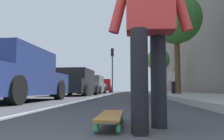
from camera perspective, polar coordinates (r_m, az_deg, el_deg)
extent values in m
plane|color=#38383D|center=(10.60, 3.12, -6.83)|extent=(80.00, 80.00, 0.00)
cube|color=silver|center=(20.64, 0.78, -5.95)|extent=(52.00, 0.16, 0.01)
cube|color=#9E9B93|center=(18.81, 13.68, -5.71)|extent=(52.00, 3.20, 0.13)
cube|color=gray|center=(24.10, 19.20, 9.65)|extent=(40.00, 1.20, 12.65)
cylinder|color=green|center=(2.38, -1.70, -12.29)|extent=(0.07, 0.03, 0.07)
cylinder|color=green|center=(2.37, 2.49, -12.33)|extent=(0.07, 0.03, 0.07)
cylinder|color=green|center=(1.79, -4.00, -14.69)|extent=(0.07, 0.03, 0.07)
cylinder|color=green|center=(1.77, 1.63, -14.79)|extent=(0.07, 0.03, 0.07)
cube|color=silver|center=(2.37, 0.39, -11.17)|extent=(0.06, 0.12, 0.02)
cube|color=silver|center=(1.77, -1.20, -13.24)|extent=(0.06, 0.12, 0.02)
cube|color=olive|center=(2.07, -0.29, -11.44)|extent=(0.84, 0.20, 0.02)
cylinder|color=black|center=(1.78, 6.98, -2.60)|extent=(0.14, 0.14, 0.82)
cylinder|color=black|center=(2.05, 11.77, -2.85)|extent=(0.14, 0.14, 0.82)
cube|color=black|center=(1.80, 7.11, -14.60)|extent=(0.26, 0.10, 0.07)
cylinder|color=#B22D2D|center=(2.05, 2.54, 17.45)|extent=(0.09, 0.24, 0.60)
cube|color=navy|center=(6.91, -23.96, -2.92)|extent=(4.47, 1.94, 0.70)
cube|color=navy|center=(6.83, -24.40, 2.59)|extent=(2.47, 1.75, 0.60)
cube|color=#4C606B|center=(7.89, -19.91, 1.47)|extent=(0.08, 1.62, 0.51)
cylinder|color=black|center=(8.53, -24.49, -4.63)|extent=(0.66, 0.23, 0.66)
cylinder|color=black|center=(7.79, -13.29, -4.95)|extent=(0.66, 0.23, 0.66)
cylinder|color=black|center=(5.28, -23.28, -4.71)|extent=(0.66, 0.23, 0.66)
cube|color=black|center=(12.88, -9.01, -4.12)|extent=(4.49, 1.96, 0.70)
cube|color=black|center=(12.76, -9.16, -1.19)|extent=(2.50, 1.73, 0.60)
cube|color=#4C606B|center=(13.93, -7.73, -1.52)|extent=(0.11, 1.56, 0.51)
cylinder|color=black|center=(14.44, -10.69, -5.02)|extent=(0.64, 0.25, 0.63)
cylinder|color=black|center=(14.01, -4.12, -5.10)|extent=(0.64, 0.25, 0.63)
cylinder|color=black|center=(11.86, -14.81, -4.96)|extent=(0.64, 0.25, 0.63)
cylinder|color=black|center=(11.34, -6.89, -5.09)|extent=(0.64, 0.25, 0.63)
cube|color=#4C5156|center=(18.88, -4.94, -4.44)|extent=(4.29, 1.85, 0.70)
cube|color=#4C5156|center=(18.75, -5.02, -2.45)|extent=(2.38, 1.65, 0.60)
cube|color=#4C606B|center=(19.89, -4.33, -2.60)|extent=(0.09, 1.50, 0.51)
cylinder|color=black|center=(20.34, -6.44, -5.06)|extent=(0.63, 0.24, 0.63)
cylinder|color=black|center=(20.03, -1.89, -5.09)|extent=(0.63, 0.24, 0.63)
cylinder|color=black|center=(17.79, -8.38, -5.04)|extent=(0.63, 0.24, 0.63)
cylinder|color=black|center=(17.44, -3.21, -5.09)|extent=(0.63, 0.24, 0.63)
cube|color=maroon|center=(25.64, -2.11, -4.56)|extent=(4.40, 1.90, 0.70)
cube|color=maroon|center=(25.50, -2.13, -3.10)|extent=(2.45, 1.68, 0.60)
cube|color=#4C606B|center=(26.69, -1.93, -3.18)|extent=(0.11, 1.51, 0.51)
cylinder|color=black|center=(27.05, -3.62, -5.02)|extent=(0.68, 0.25, 0.67)
cylinder|color=black|center=(26.93, -0.15, -5.03)|extent=(0.68, 0.25, 0.67)
cylinder|color=black|center=(24.38, -4.28, -5.02)|extent=(0.68, 0.25, 0.67)
cylinder|color=black|center=(24.25, -0.43, -5.03)|extent=(0.68, 0.25, 0.67)
cylinder|color=#2D2D2D|center=(22.51, 0.09, -1.15)|extent=(0.12, 0.12, 3.71)
cube|color=black|center=(22.77, 0.09, 4.52)|extent=(0.24, 0.28, 0.80)
sphere|color=#360606|center=(22.94, 0.11, 5.11)|extent=(0.16, 0.16, 0.16)
sphere|color=gold|center=(22.90, 0.11, 4.46)|extent=(0.16, 0.16, 0.16)
sphere|color=black|center=(22.86, 0.11, 3.82)|extent=(0.16, 0.16, 0.16)
cylinder|color=brown|center=(12.32, 16.35, 1.06)|extent=(0.29, 0.29, 3.19)
sphere|color=#3D7F33|center=(12.83, 16.06, 12.39)|extent=(2.68, 2.68, 2.68)
cylinder|color=brown|center=(20.52, 11.76, -2.64)|extent=(0.24, 0.24, 2.30)
sphere|color=#4C8C38|center=(20.68, 11.67, 2.56)|extent=(2.08, 2.08, 2.08)
cylinder|color=black|center=(12.47, 15.78, -4.62)|extent=(0.13, 0.13, 0.76)
cylinder|color=black|center=(12.20, 15.22, -4.63)|extent=(0.13, 0.13, 0.76)
cube|color=black|center=(12.48, 15.82, -6.23)|extent=(0.24, 0.09, 0.07)
cube|color=silver|center=(12.37, 15.38, -1.56)|extent=(0.22, 0.37, 0.56)
cylinder|color=silver|center=(12.41, 16.40, -1.55)|extent=(0.08, 0.22, 0.56)
cylinder|color=silver|center=(12.33, 14.36, -1.57)|extent=(0.08, 0.22, 0.56)
sphere|color=tan|center=(12.39, 15.34, 0.20)|extent=(0.21, 0.21, 0.21)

